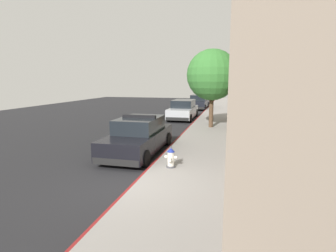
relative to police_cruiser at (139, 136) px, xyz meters
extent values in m
cube|color=#232326|center=(-3.47, 6.57, -0.84)|extent=(33.14, 60.00, 0.20)
cube|color=gray|center=(2.53, 6.57, -0.68)|extent=(2.69, 60.00, 0.13)
cube|color=maroon|center=(1.15, 6.57, -0.68)|extent=(0.08, 60.00, 0.13)
cube|color=gray|center=(7.82, 2.00, 2.25)|extent=(7.88, 19.62, 5.98)
cube|color=black|center=(3.91, -3.49, 2.55)|extent=(0.06, 1.30, 1.10)
cube|color=black|center=(3.91, 2.00, 2.55)|extent=(0.06, 1.30, 1.10)
cube|color=black|center=(3.91, 7.49, 2.55)|extent=(0.06, 1.30, 1.10)
cube|color=black|center=(0.00, -0.04, -0.16)|extent=(1.84, 4.80, 0.76)
cube|color=black|center=(0.00, 0.11, 0.52)|extent=(1.64, 2.50, 0.60)
cube|color=black|center=(0.00, -2.38, -0.42)|extent=(1.76, 0.16, 0.24)
cube|color=black|center=(0.00, 2.30, -0.42)|extent=(1.76, 0.16, 0.24)
cylinder|color=black|center=(-0.86, 1.66, -0.42)|extent=(0.22, 0.64, 0.64)
cylinder|color=black|center=(0.86, 1.66, -0.42)|extent=(0.22, 0.64, 0.64)
cylinder|color=black|center=(-0.86, -1.74, -0.42)|extent=(0.22, 0.64, 0.64)
cylinder|color=black|center=(0.86, -1.74, -0.42)|extent=(0.22, 0.64, 0.64)
cube|color=black|center=(0.00, 0.06, 0.88)|extent=(1.48, 0.20, 0.12)
cube|color=red|center=(-0.35, 0.06, 0.88)|extent=(0.44, 0.18, 0.11)
cube|color=#1E33E0|center=(0.35, 0.06, 0.88)|extent=(0.44, 0.18, 0.11)
cube|color=#B2B5BA|center=(-0.07, 10.79, -0.16)|extent=(1.84, 4.80, 0.76)
cube|color=black|center=(-0.07, 10.94, 0.52)|extent=(1.64, 2.50, 0.60)
cube|color=black|center=(-0.07, 8.45, -0.42)|extent=(1.76, 0.16, 0.24)
cube|color=black|center=(-0.07, 13.13, -0.42)|extent=(1.76, 0.16, 0.24)
cylinder|color=black|center=(-0.93, 12.49, -0.42)|extent=(0.22, 0.64, 0.64)
cylinder|color=black|center=(0.79, 12.49, -0.42)|extent=(0.22, 0.64, 0.64)
cylinder|color=black|center=(-0.93, 9.09, -0.42)|extent=(0.22, 0.64, 0.64)
cylinder|color=black|center=(0.79, 9.09, -0.42)|extent=(0.22, 0.64, 0.64)
cube|color=black|center=(0.16, 19.01, -0.16)|extent=(1.84, 4.80, 0.76)
cube|color=black|center=(0.16, 19.16, 0.52)|extent=(1.64, 2.50, 0.60)
cube|color=black|center=(0.16, 16.67, -0.42)|extent=(1.76, 0.16, 0.24)
cube|color=black|center=(0.16, 21.35, -0.42)|extent=(1.76, 0.16, 0.24)
cylinder|color=black|center=(-0.70, 20.71, -0.42)|extent=(0.22, 0.64, 0.64)
cylinder|color=black|center=(1.02, 20.71, -0.42)|extent=(0.22, 0.64, 0.64)
cylinder|color=black|center=(-0.70, 17.31, -0.42)|extent=(0.22, 0.64, 0.64)
cylinder|color=black|center=(1.02, 17.31, -0.42)|extent=(0.22, 0.64, 0.64)
cylinder|color=#4C4C51|center=(1.88, -1.93, -0.58)|extent=(0.32, 0.32, 0.06)
cylinder|color=silver|center=(1.88, -1.93, -0.30)|extent=(0.24, 0.24, 0.50)
cone|color=navy|center=(1.88, -1.93, 0.02)|extent=(0.28, 0.28, 0.14)
cylinder|color=#4C4C51|center=(1.88, -1.93, 0.12)|extent=(0.05, 0.05, 0.06)
cylinder|color=silver|center=(1.71, -1.93, -0.24)|extent=(0.10, 0.10, 0.10)
cylinder|color=silver|center=(2.05, -1.93, -0.24)|extent=(0.10, 0.10, 0.10)
cylinder|color=silver|center=(1.88, -2.11, -0.29)|extent=(0.13, 0.12, 0.13)
cylinder|color=brown|center=(2.55, 6.63, 0.51)|extent=(0.28, 0.28, 2.23)
sphere|color=#387A33|center=(2.55, 6.63, 2.76)|extent=(3.24, 3.24, 3.24)
camera|label=1|loc=(3.94, -10.65, 2.41)|focal=28.33mm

